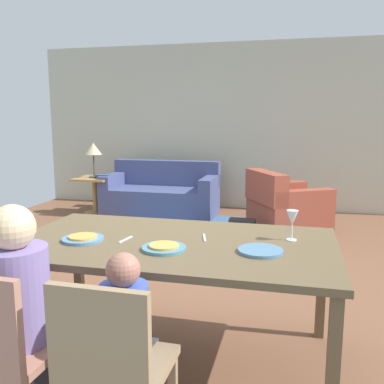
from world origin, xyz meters
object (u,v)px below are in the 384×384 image
object	(u,v)px
wine_glass	(292,219)
dining_chair_child	(112,364)
book_upper	(104,175)
person_man	(25,325)
table_lamp	(93,150)
armchair	(285,209)
plate_near_man	(83,239)
book_lower	(106,177)
plate_near_child	(164,248)
plate_near_woman	(260,251)
side_table	(95,190)
person_child	(128,356)
couch	(162,195)
handbag	(242,229)
dining_table	(173,251)

from	to	relation	value
wine_glass	dining_chair_child	size ratio (longest dim) A/B	0.21
book_upper	person_man	bearing A→B (deg)	-69.37
person_man	table_lamp	xyz separation A→B (m)	(-1.80, 4.37, 0.50)
person_man	armchair	distance (m)	4.10
plate_near_man	book_lower	size ratio (longest dim) A/B	1.14
plate_near_man	book_upper	xyz separation A→B (m)	(-1.63, 3.74, -0.15)
plate_near_child	book_lower	bearing A→B (deg)	119.29
wine_glass	armchair	bearing A→B (deg)	91.84
plate_near_woman	side_table	xyz separation A→B (m)	(-2.87, 3.74, -0.39)
person_child	book_upper	world-z (taller)	person_child
dining_chair_child	side_table	xyz separation A→B (m)	(-2.33, 4.54, -0.11)
side_table	table_lamp	world-z (taller)	table_lamp
person_child	side_table	xyz separation A→B (m)	(-2.33, 4.37, -0.06)
plate_near_man	side_table	xyz separation A→B (m)	(-1.80, 3.76, -0.39)
wine_glass	book_lower	size ratio (longest dim) A/B	0.85
couch	dining_chair_child	bearing A→B (deg)	-74.66
couch	side_table	world-z (taller)	couch
armchair	wine_glass	bearing A→B (deg)	-88.16
person_child	table_lamp	xyz separation A→B (m)	(-2.33, 4.37, 0.58)
plate_near_woman	wine_glass	size ratio (longest dim) A/B	1.34
book_upper	book_lower	bearing A→B (deg)	-10.19
table_lamp	dining_chair_child	bearing A→B (deg)	-62.80
armchair	table_lamp	distance (m)	3.04
plate_near_woman	book_upper	size ratio (longest dim) A/B	1.14
armchair	book_lower	xyz separation A→B (m)	(-2.73, 0.40, 0.28)
plate_near_woman	book_lower	xyz separation A→B (m)	(-2.66, 3.71, -0.18)
book_lower	handbag	size ratio (longest dim) A/B	0.69
person_child	armchair	world-z (taller)	person_child
person_man	couch	world-z (taller)	person_man
person_child	book_lower	distance (m)	4.84
plate_near_woman	dining_chair_child	bearing A→B (deg)	-123.65
plate_near_child	book_upper	size ratio (longest dim) A/B	1.14
plate_near_child	person_child	world-z (taller)	person_child
book_upper	plate_near_woman	bearing A→B (deg)	-54.03
couch	armchair	size ratio (longest dim) A/B	1.49
plate_near_man	side_table	world-z (taller)	plate_near_man
wine_glass	table_lamp	xyz separation A→B (m)	(-3.03, 3.46, 0.12)
person_child	person_man	bearing A→B (deg)	179.45
book_lower	book_upper	world-z (taller)	book_upper
plate_near_man	plate_near_woman	distance (m)	1.06
person_man	couch	bearing A→B (deg)	99.66
plate_near_child	book_upper	world-z (taller)	plate_near_child
dining_table	table_lamp	bearing A→B (deg)	122.68
dining_chair_child	couch	xyz separation A→B (m)	(-1.32, 4.80, -0.19)
armchair	handbag	bearing A→B (deg)	-136.78
dining_table	plate_near_man	bearing A→B (deg)	-167.29
person_child	handbag	xyz separation A→B (m)	(0.10, 3.47, -0.30)
plate_near_child	plate_near_man	bearing A→B (deg)	173.57
side_table	wine_glass	bearing A→B (deg)	-48.77
person_man	table_lamp	size ratio (longest dim) A/B	2.05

